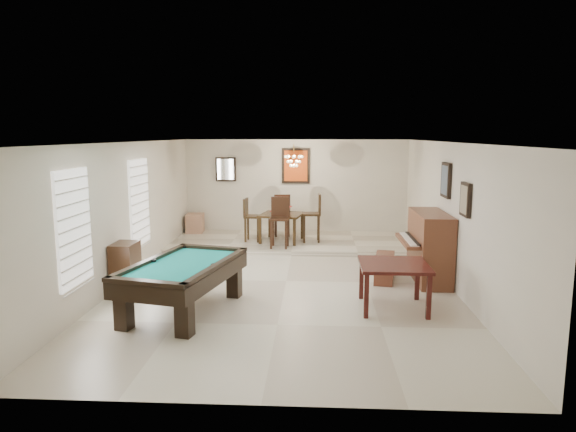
# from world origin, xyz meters

# --- Properties ---
(ground_plane) EXTENTS (6.00, 9.00, 0.02)m
(ground_plane) POSITION_xyz_m (0.00, 0.00, -0.01)
(ground_plane) COLOR beige
(wall_back) EXTENTS (6.00, 0.04, 2.60)m
(wall_back) POSITION_xyz_m (0.00, 4.50, 1.30)
(wall_back) COLOR silver
(wall_back) RESTS_ON ground_plane
(wall_front) EXTENTS (6.00, 0.04, 2.60)m
(wall_front) POSITION_xyz_m (0.00, -4.50, 1.30)
(wall_front) COLOR silver
(wall_front) RESTS_ON ground_plane
(wall_left) EXTENTS (0.04, 9.00, 2.60)m
(wall_left) POSITION_xyz_m (-3.00, 0.00, 1.30)
(wall_left) COLOR silver
(wall_left) RESTS_ON ground_plane
(wall_right) EXTENTS (0.04, 9.00, 2.60)m
(wall_right) POSITION_xyz_m (3.00, 0.00, 1.30)
(wall_right) COLOR silver
(wall_right) RESTS_ON ground_plane
(ceiling) EXTENTS (6.00, 9.00, 0.04)m
(ceiling) POSITION_xyz_m (0.00, 0.00, 2.60)
(ceiling) COLOR white
(ceiling) RESTS_ON wall_back
(dining_step) EXTENTS (6.00, 2.50, 0.12)m
(dining_step) POSITION_xyz_m (0.00, 3.25, 0.06)
(dining_step) COLOR beige
(dining_step) RESTS_ON ground_plane
(window_left_front) EXTENTS (0.06, 1.00, 1.70)m
(window_left_front) POSITION_xyz_m (-2.97, -2.20, 1.40)
(window_left_front) COLOR white
(window_left_front) RESTS_ON wall_left
(window_left_rear) EXTENTS (0.06, 1.00, 1.70)m
(window_left_rear) POSITION_xyz_m (-2.97, 0.60, 1.40)
(window_left_rear) COLOR white
(window_left_rear) RESTS_ON wall_left
(pool_table) EXTENTS (1.72, 2.50, 0.76)m
(pool_table) POSITION_xyz_m (-1.50, -1.76, 0.38)
(pool_table) COLOR black
(pool_table) RESTS_ON ground_plane
(square_table) EXTENTS (1.07, 1.07, 0.74)m
(square_table) POSITION_xyz_m (1.78, -1.43, 0.37)
(square_table) COLOR black
(square_table) RESTS_ON ground_plane
(upright_piano) EXTENTS (0.87, 1.56, 1.30)m
(upright_piano) POSITION_xyz_m (2.54, 0.21, 0.65)
(upright_piano) COLOR brown
(upright_piano) RESTS_ON ground_plane
(piano_bench) EXTENTS (0.49, 0.93, 0.49)m
(piano_bench) POSITION_xyz_m (1.85, 0.16, 0.24)
(piano_bench) COLOR #5D2E1E
(piano_bench) RESTS_ON ground_plane
(apothecary_chest) EXTENTS (0.39, 0.58, 0.87)m
(apothecary_chest) POSITION_xyz_m (-2.78, -0.79, 0.44)
(apothecary_chest) COLOR black
(apothecary_chest) RESTS_ON ground_plane
(dining_table) EXTENTS (1.15, 1.15, 0.81)m
(dining_table) POSITION_xyz_m (-0.29, 3.07, 0.53)
(dining_table) COLOR black
(dining_table) RESTS_ON dining_step
(flower_vase) EXTENTS (0.17, 0.17, 0.26)m
(flower_vase) POSITION_xyz_m (-0.29, 3.07, 1.06)
(flower_vase) COLOR red
(flower_vase) RESTS_ON dining_table
(dining_chair_south) EXTENTS (0.46, 0.46, 1.17)m
(dining_chair_south) POSITION_xyz_m (-0.30, 2.36, 0.71)
(dining_chair_south) COLOR black
(dining_chair_south) RESTS_ON dining_step
(dining_chair_north) EXTENTS (0.45, 0.45, 1.10)m
(dining_chair_north) POSITION_xyz_m (-0.33, 3.77, 0.67)
(dining_chair_north) COLOR black
(dining_chair_north) RESTS_ON dining_step
(dining_chair_west) EXTENTS (0.43, 0.43, 1.06)m
(dining_chair_west) POSITION_xyz_m (-1.00, 3.05, 0.65)
(dining_chair_west) COLOR black
(dining_chair_west) RESTS_ON dining_step
(dining_chair_east) EXTENTS (0.45, 0.45, 1.18)m
(dining_chair_east) POSITION_xyz_m (0.44, 3.08, 0.71)
(dining_chair_east) COLOR black
(dining_chair_east) RESTS_ON dining_step
(corner_bench) EXTENTS (0.49, 0.59, 0.49)m
(corner_bench) POSITION_xyz_m (-2.71, 4.13, 0.37)
(corner_bench) COLOR #A9775B
(corner_bench) RESTS_ON dining_step
(chandelier) EXTENTS (0.44, 0.44, 0.60)m
(chandelier) POSITION_xyz_m (0.00, 3.20, 2.20)
(chandelier) COLOR #FFE5B2
(chandelier) RESTS_ON ceiling
(back_painting) EXTENTS (0.75, 0.06, 0.95)m
(back_painting) POSITION_xyz_m (0.00, 4.46, 1.90)
(back_painting) COLOR #D84C14
(back_painting) RESTS_ON wall_back
(back_mirror) EXTENTS (0.55, 0.06, 0.65)m
(back_mirror) POSITION_xyz_m (-1.90, 4.46, 1.80)
(back_mirror) COLOR white
(back_mirror) RESTS_ON wall_back
(right_picture_upper) EXTENTS (0.06, 0.55, 0.65)m
(right_picture_upper) POSITION_xyz_m (2.96, 0.30, 1.90)
(right_picture_upper) COLOR slate
(right_picture_upper) RESTS_ON wall_right
(right_picture_lower) EXTENTS (0.06, 0.45, 0.55)m
(right_picture_lower) POSITION_xyz_m (2.96, -1.00, 1.70)
(right_picture_lower) COLOR gray
(right_picture_lower) RESTS_ON wall_right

